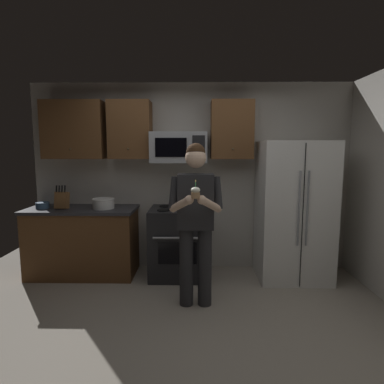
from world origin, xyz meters
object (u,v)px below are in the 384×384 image
oven_range (179,242)px  bowl_large_white (103,203)px  bowl_small_colored (43,205)px  microwave (179,147)px  refrigerator (294,211)px  person (196,216)px  knife_block (62,200)px  cupcake (195,192)px

oven_range → bowl_large_white: bowl_large_white is taller
bowl_large_white → bowl_small_colored: bearing=179.9°
oven_range → microwave: bearing=90.0°
refrigerator → person: refrigerator is taller
oven_range → microwave: microwave is taller
oven_range → microwave: size_ratio=1.26×
knife_block → cupcake: cupcake is taller
bowl_large_white → oven_range: bearing=0.8°
oven_range → microwave: 1.26m
microwave → bowl_large_white: size_ratio=2.55×
bowl_small_colored → cupcake: 2.36m
microwave → cupcake: 1.37m
microwave → refrigerator: size_ratio=0.41×
microwave → cupcake: (0.23, -1.28, -0.43)m
refrigerator → knife_block: (-3.04, 0.01, 0.13)m
bowl_small_colored → cupcake: (2.03, -1.15, 0.33)m
bowl_large_white → bowl_small_colored: 0.81m
microwave → bowl_large_white: (-1.00, -0.13, -0.73)m
bowl_large_white → person: (1.22, -0.82, 0.00)m
oven_range → microwave: (0.00, 0.12, 1.26)m
bowl_small_colored → person: bearing=-21.9°
bowl_small_colored → person: (2.03, -0.82, 0.03)m
refrigerator → bowl_large_white: bearing=179.4°
bowl_large_white → microwave: bearing=7.6°
microwave → bowl_large_white: bearing=-172.4°
person → bowl_large_white: bearing=146.2°
knife_block → bowl_small_colored: bearing=176.5°
refrigerator → cupcake: refrigerator is taller
refrigerator → knife_block: bearing=179.8°
knife_block → cupcake: bearing=-32.7°
refrigerator → bowl_large_white: (-2.50, 0.03, 0.09)m
bowl_large_white → knife_block: bearing=-178.3°
oven_range → refrigerator: 1.56m
bowl_large_white → person: person is taller
refrigerator → microwave: bearing=174.0°
oven_range → knife_block: bearing=-178.9°
microwave → person: (0.23, -0.95, -0.72)m
oven_range → knife_block: knife_block is taller
bowl_small_colored → refrigerator: bearing=-0.5°
bowl_small_colored → knife_block: bearing=-3.5°
person → cupcake: 0.44m
bowl_large_white → cupcake: size_ratio=1.67×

